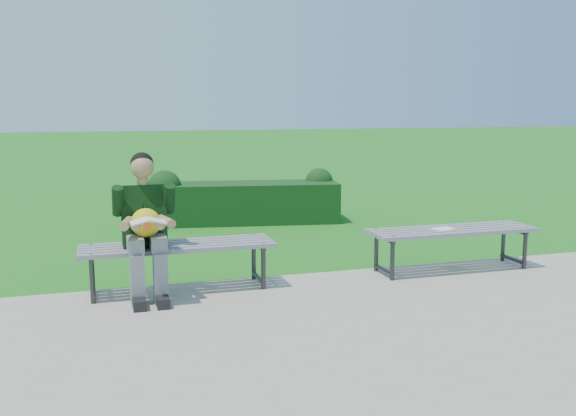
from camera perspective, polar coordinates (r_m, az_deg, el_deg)
ground at (r=6.58m, az=-2.90°, el=-6.36°), size 80.00×80.00×0.00m
walkway at (r=4.98m, az=2.13°, el=-11.40°), size 30.00×3.50×0.02m
hedge at (r=9.71m, az=-4.44°, el=0.68°), size 3.05×1.21×0.82m
bench_left at (r=6.12m, az=-9.76°, el=-3.66°), size 1.80×0.50×0.46m
bench_right at (r=7.00m, az=14.35°, el=-2.21°), size 1.80×0.50×0.46m
seated_boy at (r=5.94m, az=-12.59°, el=-1.20°), size 0.56×0.76×1.31m
paper_sheet at (r=6.94m, az=13.67°, el=-1.80°), size 0.25×0.21×0.01m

